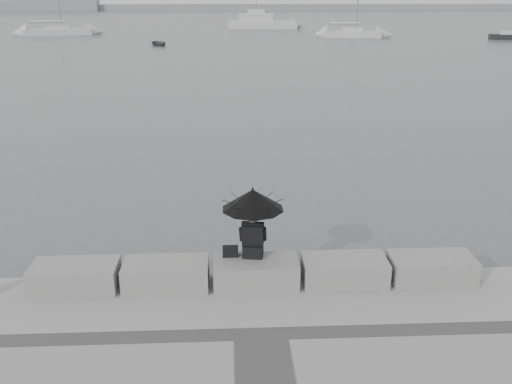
{
  "coord_description": "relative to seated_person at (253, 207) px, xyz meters",
  "views": [
    {
      "loc": [
        -0.46,
        -10.13,
        5.86
      ],
      "look_at": [
        0.17,
        3.0,
        1.14
      ],
      "focal_mm": 40.0,
      "sensor_mm": 36.0,
      "label": 1
    }
  ],
  "objects": [
    {
      "name": "motor_cruiser",
      "position": [
        4.99,
        80.08,
        -1.11
      ],
      "size": [
        10.58,
        3.89,
        4.5
      ],
      "rotation": [
        0.0,
        0.0,
        -0.11
      ],
      "color": "silver",
      "rests_on": "ground"
    },
    {
      "name": "sailboat_left",
      "position": [
        -22.61,
        68.4,
        -1.49
      ],
      "size": [
        8.74,
        4.3,
        12.9
      ],
      "rotation": [
        0.0,
        0.0,
        0.24
      ],
      "color": "silver",
      "rests_on": "ground"
    },
    {
      "name": "distant_landmass",
      "position": [
        -8.09,
        154.75,
        -1.11
      ],
      "size": [
        180.0,
        8.0,
        2.8
      ],
      "color": "gray",
      "rests_on": "ground"
    },
    {
      "name": "stone_block_far_left",
      "position": [
        -3.35,
        -0.21,
        -1.26
      ],
      "size": [
        1.6,
        0.8,
        0.5
      ],
      "primitive_type": "cube",
      "color": "slate",
      "rests_on": "promenade"
    },
    {
      "name": "bag",
      "position": [
        -0.43,
        0.01,
        -0.91
      ],
      "size": [
        0.3,
        0.17,
        0.19
      ],
      "primitive_type": "cube",
      "color": "black",
      "rests_on": "stone_block_centre"
    },
    {
      "name": "stone_block_right",
      "position": [
        1.75,
        -0.21,
        -1.26
      ],
      "size": [
        1.6,
        0.8,
        0.5
      ],
      "primitive_type": "cube",
      "color": "slate",
      "rests_on": "promenade"
    },
    {
      "name": "seated_person",
      "position": [
        0.0,
        0.0,
        0.0
      ],
      "size": [
        1.18,
        1.18,
        1.39
      ],
      "rotation": [
        0.0,
        0.0,
        -0.17
      ],
      "color": "black",
      "rests_on": "stone_block_centre"
    },
    {
      "name": "dinghy",
      "position": [
        -7.82,
        53.56,
        -1.75
      ],
      "size": [
        3.33,
        2.54,
        0.52
      ],
      "primitive_type": "imported",
      "rotation": [
        0.0,
        0.0,
        0.46
      ],
      "color": "slate",
      "rests_on": "ground"
    },
    {
      "name": "small_motorboat",
      "position": [
        33.68,
        59.16,
        -1.69
      ],
      "size": [
        5.38,
        2.74,
        1.1
      ],
      "rotation": [
        0.0,
        0.0,
        -0.23
      ],
      "color": "black",
      "rests_on": "ground"
    },
    {
      "name": "ground",
      "position": [
        0.05,
        0.24,
        -2.01
      ],
      "size": [
        360.0,
        360.0,
        0.0
      ],
      "primitive_type": "plane",
      "color": "#4B4E51",
      "rests_on": "ground"
    },
    {
      "name": "stone_block_left",
      "position": [
        -1.65,
        -0.21,
        -1.26
      ],
      "size": [
        1.6,
        0.8,
        0.5
      ],
      "primitive_type": "cube",
      "color": "slate",
      "rests_on": "promenade"
    },
    {
      "name": "sailboat_right",
      "position": [
        15.14,
        63.06,
        -1.47
      ],
      "size": [
        7.28,
        3.42,
        12.9
      ],
      "rotation": [
        0.0,
        0.0,
        -0.15
      ],
      "color": "silver",
      "rests_on": "ground"
    },
    {
      "name": "stone_block_centre",
      "position": [
        0.05,
        -0.21,
        -1.26
      ],
      "size": [
        1.6,
        0.8,
        0.5
      ],
      "primitive_type": "cube",
      "color": "slate",
      "rests_on": "promenade"
    },
    {
      "name": "stone_block_far_right",
      "position": [
        3.45,
        -0.21,
        -1.26
      ],
      "size": [
        1.6,
        0.8,
        0.5
      ],
      "primitive_type": "cube",
      "color": "slate",
      "rests_on": "promenade"
    }
  ]
}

